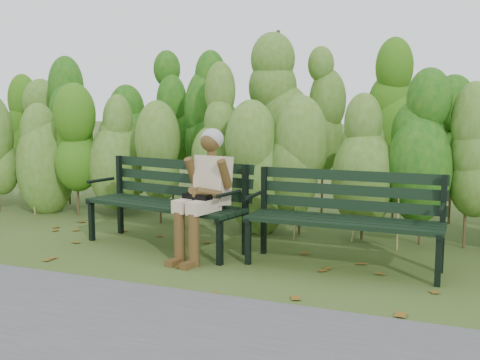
% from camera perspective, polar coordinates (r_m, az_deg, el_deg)
% --- Properties ---
extents(ground, '(80.00, 80.00, 0.00)m').
position_cam_1_polar(ground, '(5.48, -1.39, -8.25)').
color(ground, '#354817').
extents(footpath, '(60.00, 2.50, 0.01)m').
position_cam_1_polar(footpath, '(3.68, -15.73, -16.58)').
color(footpath, '#474749').
rests_on(footpath, ground).
extents(hedge_band, '(11.04, 1.67, 2.42)m').
position_cam_1_polar(hedge_band, '(7.02, 4.66, 5.63)').
color(hedge_band, '#47381E').
rests_on(hedge_band, ground).
extents(leaf_litter, '(5.78, 1.92, 0.01)m').
position_cam_1_polar(leaf_litter, '(5.31, -1.64, -8.75)').
color(leaf_litter, brown).
rests_on(leaf_litter, ground).
extents(bench_left, '(1.92, 0.95, 0.92)m').
position_cam_1_polar(bench_left, '(6.01, -7.12, -1.61)').
color(bench_left, black).
rests_on(bench_left, ground).
extents(bench_right, '(1.78, 0.60, 0.89)m').
position_cam_1_polar(bench_right, '(5.30, 10.64, -3.10)').
color(bench_right, black).
rests_on(bench_right, ground).
extents(seated_woman, '(0.52, 0.76, 1.27)m').
position_cam_1_polar(seated_woman, '(5.46, -3.60, -0.52)').
color(seated_woman, '#B8AF8D').
rests_on(seated_woman, ground).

